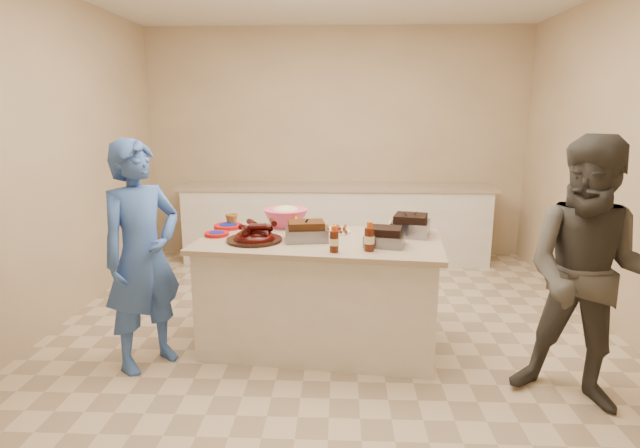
{
  "coord_description": "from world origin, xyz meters",
  "views": [
    {
      "loc": [
        0.05,
        -3.56,
        1.72
      ],
      "look_at": [
        -0.09,
        -0.01,
        0.92
      ],
      "focal_mm": 28.0,
      "sensor_mm": 36.0,
      "label": 1
    }
  ],
  "objects_px": {
    "bbq_bottle_b": "(369,251)",
    "guest_blue": "(151,363)",
    "rib_platter": "(254,241)",
    "bbq_bottle_a": "(334,252)",
    "guest_gray": "(575,402)",
    "plastic_cup": "(232,226)",
    "coleslaw_bowl": "(286,227)",
    "roasting_pan": "(410,235)",
    "mustard_bottle": "(296,231)",
    "island": "(320,344)"
  },
  "relations": [
    {
      "from": "bbq_bottle_b",
      "to": "guest_blue",
      "type": "relative_size",
      "value": 0.13
    },
    {
      "from": "rib_platter",
      "to": "guest_blue",
      "type": "relative_size",
      "value": 0.25
    },
    {
      "from": "bbq_bottle_b",
      "to": "guest_blue",
      "type": "xyz_separation_m",
      "value": [
        -1.51,
        -0.04,
        -0.82
      ]
    },
    {
      "from": "bbq_bottle_a",
      "to": "bbq_bottle_b",
      "type": "distance_m",
      "value": 0.23
    },
    {
      "from": "guest_gray",
      "to": "rib_platter",
      "type": "bearing_deg",
      "value": -168.05
    },
    {
      "from": "rib_platter",
      "to": "plastic_cup",
      "type": "height_order",
      "value": "rib_platter"
    },
    {
      "from": "bbq_bottle_b",
      "to": "coleslaw_bowl",
      "type": "bearing_deg",
      "value": 131.91
    },
    {
      "from": "roasting_pan",
      "to": "plastic_cup",
      "type": "relative_size",
      "value": 2.65
    },
    {
      "from": "coleslaw_bowl",
      "to": "mustard_bottle",
      "type": "relative_size",
      "value": 2.9
    },
    {
      "from": "bbq_bottle_b",
      "to": "plastic_cup",
      "type": "xyz_separation_m",
      "value": [
        -1.07,
        0.71,
        0.0
      ]
    },
    {
      "from": "rib_platter",
      "to": "mustard_bottle",
      "type": "bearing_deg",
      "value": 50.09
    },
    {
      "from": "rib_platter",
      "to": "plastic_cup",
      "type": "xyz_separation_m",
      "value": [
        -0.27,
        0.49,
        0.0
      ]
    },
    {
      "from": "island",
      "to": "plastic_cup",
      "type": "height_order",
      "value": "plastic_cup"
    },
    {
      "from": "roasting_pan",
      "to": "bbq_bottle_b",
      "type": "height_order",
      "value": "bbq_bottle_b"
    },
    {
      "from": "guest_blue",
      "to": "guest_gray",
      "type": "height_order",
      "value": "guest_gray"
    },
    {
      "from": "bbq_bottle_b",
      "to": "guest_gray",
      "type": "distance_m",
      "value": 1.55
    },
    {
      "from": "bbq_bottle_b",
      "to": "plastic_cup",
      "type": "distance_m",
      "value": 1.29
    },
    {
      "from": "island",
      "to": "guest_gray",
      "type": "distance_m",
      "value": 1.74
    },
    {
      "from": "bbq_bottle_b",
      "to": "guest_gray",
      "type": "relative_size",
      "value": 0.12
    },
    {
      "from": "bbq_bottle_b",
      "to": "mustard_bottle",
      "type": "relative_size",
      "value": 1.59
    },
    {
      "from": "roasting_pan",
      "to": "mustard_bottle",
      "type": "bearing_deg",
      "value": -171.58
    },
    {
      "from": "coleslaw_bowl",
      "to": "bbq_bottle_a",
      "type": "relative_size",
      "value": 2.02
    },
    {
      "from": "bbq_bottle_a",
      "to": "guest_blue",
      "type": "relative_size",
      "value": 0.11
    },
    {
      "from": "mustard_bottle",
      "to": "guest_gray",
      "type": "distance_m",
      "value": 2.18
    },
    {
      "from": "rib_platter",
      "to": "coleslaw_bowl",
      "type": "height_order",
      "value": "coleslaw_bowl"
    },
    {
      "from": "bbq_bottle_b",
      "to": "plastic_cup",
      "type": "bearing_deg",
      "value": 146.37
    },
    {
      "from": "coleslaw_bowl",
      "to": "mustard_bottle",
      "type": "distance_m",
      "value": 0.18
    },
    {
      "from": "rib_platter",
      "to": "mustard_bottle",
      "type": "xyz_separation_m",
      "value": [
        0.27,
        0.32,
        0.0
      ]
    },
    {
      "from": "island",
      "to": "coleslaw_bowl",
      "type": "xyz_separation_m",
      "value": [
        -0.29,
        0.39,
        0.82
      ]
    },
    {
      "from": "rib_platter",
      "to": "plastic_cup",
      "type": "relative_size",
      "value": 3.91
    },
    {
      "from": "coleslaw_bowl",
      "to": "guest_blue",
      "type": "height_order",
      "value": "coleslaw_bowl"
    },
    {
      "from": "island",
      "to": "bbq_bottle_a",
      "type": "xyz_separation_m",
      "value": [
        0.11,
        -0.34,
        0.82
      ]
    },
    {
      "from": "plastic_cup",
      "to": "guest_gray",
      "type": "height_order",
      "value": "plastic_cup"
    },
    {
      "from": "coleslaw_bowl",
      "to": "guest_blue",
      "type": "distance_m",
      "value": 1.42
    },
    {
      "from": "coleslaw_bowl",
      "to": "guest_gray",
      "type": "xyz_separation_m",
      "value": [
        1.88,
        -1.11,
        -0.82
      ]
    },
    {
      "from": "plastic_cup",
      "to": "guest_gray",
      "type": "distance_m",
      "value": 2.71
    },
    {
      "from": "coleslaw_bowl",
      "to": "bbq_bottle_b",
      "type": "height_order",
      "value": "coleslaw_bowl"
    },
    {
      "from": "plastic_cup",
      "to": "bbq_bottle_a",
      "type": "bearing_deg",
      "value": -41.76
    },
    {
      "from": "roasting_pan",
      "to": "guest_blue",
      "type": "bearing_deg",
      "value": -150.33
    },
    {
      "from": "roasting_pan",
      "to": "mustard_bottle",
      "type": "height_order",
      "value": "mustard_bottle"
    },
    {
      "from": "coleslaw_bowl",
      "to": "mustard_bottle",
      "type": "xyz_separation_m",
      "value": [
        0.1,
        -0.15,
        0.0
      ]
    },
    {
      "from": "rib_platter",
      "to": "guest_blue",
      "type": "xyz_separation_m",
      "value": [
        -0.71,
        -0.26,
        -0.82
      ]
    },
    {
      "from": "coleslaw_bowl",
      "to": "plastic_cup",
      "type": "relative_size",
      "value": 3.52
    },
    {
      "from": "bbq_bottle_a",
      "to": "mustard_bottle",
      "type": "height_order",
      "value": "bbq_bottle_a"
    },
    {
      "from": "island",
      "to": "plastic_cup",
      "type": "distance_m",
      "value": 1.17
    },
    {
      "from": "island",
      "to": "rib_platter",
      "type": "height_order",
      "value": "rib_platter"
    },
    {
      "from": "rib_platter",
      "to": "plastic_cup",
      "type": "distance_m",
      "value": 0.56
    },
    {
      "from": "coleslaw_bowl",
      "to": "guest_gray",
      "type": "distance_m",
      "value": 2.33
    },
    {
      "from": "bbq_bottle_a",
      "to": "coleslaw_bowl",
      "type": "bearing_deg",
      "value": 118.3
    },
    {
      "from": "bbq_bottle_b",
      "to": "guest_blue",
      "type": "bearing_deg",
      "value": -178.48
    }
  ]
}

